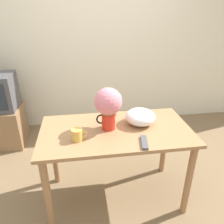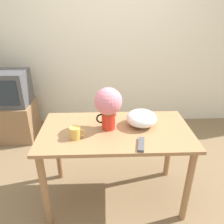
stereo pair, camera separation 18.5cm
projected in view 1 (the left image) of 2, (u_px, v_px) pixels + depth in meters
ground_plane at (114, 194)px, 2.24m from camera, size 12.00×12.00×0.00m
wall_back at (97, 40)px, 3.15m from camera, size 8.00×0.05×2.60m
table at (116, 141)px, 1.96m from camera, size 1.31×0.70×0.77m
flower_vase at (108, 105)px, 1.82m from camera, size 0.23×0.23×0.37m
coffee_mug at (78, 135)px, 1.73m from camera, size 0.13×0.09×0.10m
white_bowl at (140, 117)px, 1.97m from camera, size 0.27×0.27×0.14m
remote_control at (144, 142)px, 1.70m from camera, size 0.08×0.19×0.02m
tv_stand at (2, 126)px, 2.99m from camera, size 0.57×0.50×0.53m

